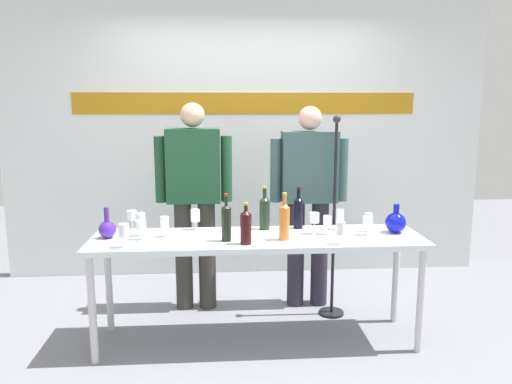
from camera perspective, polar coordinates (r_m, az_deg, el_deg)
ground_plane at (r=3.76m, az=0.17°, el=-16.58°), size 10.00×10.00×0.00m
back_wall at (r=4.90m, az=-1.14°, el=7.94°), size 4.67×0.11×3.00m
display_table at (r=3.50m, az=0.17°, el=-6.18°), size 2.30×0.59×0.77m
decanter_blue_left at (r=3.58m, az=-16.65°, el=-4.02°), size 0.12×0.12×0.22m
decanter_blue_right at (r=3.71m, az=15.68°, el=-3.34°), size 0.15×0.15×0.21m
presenter_left at (r=4.05m, az=-7.09°, el=-0.13°), size 0.62×0.22×1.69m
presenter_right at (r=4.11m, az=6.05°, el=-0.11°), size 0.64×0.22×1.67m
wine_bottle_0 at (r=3.38m, az=3.26°, el=-3.22°), size 0.07×0.07×0.32m
wine_bottle_1 at (r=3.65m, az=0.99°, el=-2.25°), size 0.07×0.07×0.32m
wine_bottle_2 at (r=3.28m, az=-1.16°, el=-3.92°), size 0.07×0.07×0.28m
wine_bottle_3 at (r=3.70m, az=4.87°, el=-2.21°), size 0.07×0.07×0.31m
wine_bottle_4 at (r=3.35m, az=-3.41°, el=-3.38°), size 0.07×0.07×0.33m
wine_glass_left_0 at (r=3.48m, az=-13.02°, el=-3.81°), size 0.07×0.07×0.13m
wine_glass_left_1 at (r=3.31m, az=-14.90°, el=-4.31°), size 0.06×0.06×0.16m
wine_glass_left_2 at (r=3.57m, az=-13.08°, el=-3.11°), size 0.07×0.07×0.16m
wine_glass_left_3 at (r=3.51m, az=-10.42°, el=-3.46°), size 0.06×0.06×0.14m
wine_glass_left_4 at (r=3.74m, az=-14.01°, el=-2.64°), size 0.07×0.07×0.15m
wine_glass_left_5 at (r=3.68m, az=-6.96°, el=-2.72°), size 0.07×0.07×0.15m
wine_glass_right_0 at (r=3.55m, az=8.16°, el=-3.33°), size 0.06×0.06×0.14m
wine_glass_right_1 at (r=3.68m, az=12.76°, el=-3.04°), size 0.06×0.06×0.14m
wine_glass_right_2 at (r=3.33m, az=9.63°, el=-4.17°), size 0.06×0.06×0.15m
wine_glass_right_3 at (r=3.59m, az=12.65°, el=-3.35°), size 0.07×0.07×0.13m
wine_glass_right_4 at (r=3.71m, az=9.59°, el=-2.69°), size 0.06×0.06×0.15m
wine_glass_right_5 at (r=3.55m, az=6.69°, el=-2.99°), size 0.07×0.07×0.15m
microphone_stand at (r=4.03m, az=8.82°, el=-6.54°), size 0.20×0.20×1.60m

